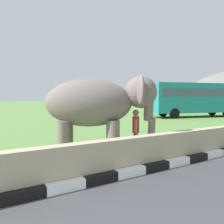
% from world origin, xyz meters
% --- Properties ---
extents(barrier_parapet, '(28.00, 0.36, 1.00)m').
position_xyz_m(barrier_parapet, '(2.00, 4.47, 0.50)').
color(barrier_parapet, tan).
rests_on(barrier_parapet, ground_plane).
extents(elephant, '(3.96, 3.42, 2.88)m').
position_xyz_m(elephant, '(3.14, 6.55, 1.87)').
color(elephant, slate).
rests_on(elephant, ground_plane).
extents(person_handler, '(0.45, 0.58, 1.66)m').
position_xyz_m(person_handler, '(4.39, 6.02, 0.93)').
color(person_handler, navy).
rests_on(person_handler, ground_plane).
extents(bus_teal, '(9.98, 5.12, 3.50)m').
position_xyz_m(bus_teal, '(19.18, 15.03, 2.08)').
color(bus_teal, teal).
rests_on(bus_teal, ground_plane).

